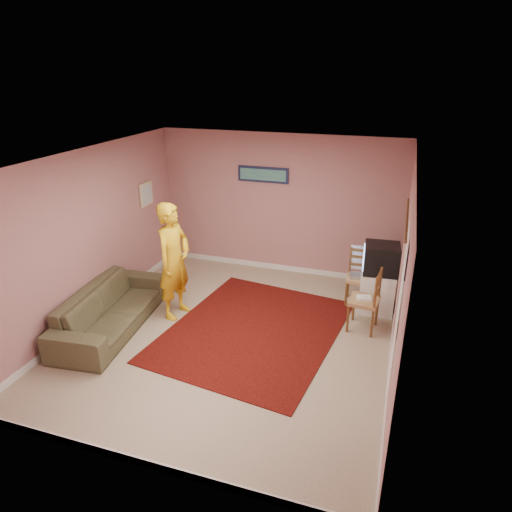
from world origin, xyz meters
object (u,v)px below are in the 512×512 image
(crt_tv, at_px, (381,259))
(sofa, at_px, (111,309))
(chair_b, at_px, (365,293))
(chair_a, at_px, (360,272))
(tv_cabinet, at_px, (378,291))
(person, at_px, (174,261))

(crt_tv, height_order, sofa, crt_tv)
(crt_tv, bearing_deg, chair_b, -108.67)
(chair_a, distance_m, sofa, 3.95)
(crt_tv, distance_m, sofa, 4.19)
(chair_a, xyz_separation_m, chair_b, (0.15, -0.80, 0.03))
(tv_cabinet, bearing_deg, crt_tv, -175.30)
(crt_tv, distance_m, chair_a, 0.49)
(tv_cabinet, xyz_separation_m, crt_tv, (-0.01, -0.00, 0.57))
(chair_a, bearing_deg, crt_tv, -28.46)
(crt_tv, relative_size, person, 0.31)
(chair_b, relative_size, person, 0.29)
(chair_b, xyz_separation_m, sofa, (-3.59, -1.15, -0.27))
(tv_cabinet, height_order, sofa, tv_cabinet)
(crt_tv, xyz_separation_m, chair_b, (-0.16, -0.64, -0.32))
(tv_cabinet, height_order, crt_tv, crt_tv)
(sofa, bearing_deg, person, -53.34)
(sofa, bearing_deg, tv_cabinet, -70.66)
(crt_tv, height_order, person, person)
(crt_tv, bearing_deg, chair_a, 148.20)
(chair_a, bearing_deg, tv_cabinet, -28.00)
(crt_tv, xyz_separation_m, chair_a, (-0.31, 0.16, -0.35))
(chair_b, distance_m, sofa, 3.78)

